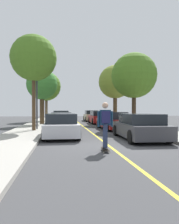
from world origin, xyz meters
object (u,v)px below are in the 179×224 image
object	(u,v)px
fire_hydrant	(130,123)
parked_car_left_nearest	(61,126)
street_tree_left_far	(46,86)
skateboard	(105,149)
street_tree_left_near	(42,85)
parked_car_right_near	(113,121)
street_tree_left_nearest	(34,58)
streetlamp	(37,81)
parked_car_right_far	(98,117)
street_tree_right_nearest	(134,76)
parked_car_left_near	(61,120)
parked_car_left_far	(61,117)
parked_car_right_farthest	(91,116)
street_tree_right_near	(115,82)
skateboarder	(105,122)
parked_car_right_nearest	(139,127)

from	to	relation	value
fire_hydrant	parked_car_left_nearest	bearing A→B (deg)	-139.91
street_tree_left_far	skateboard	size ratio (longest dim) A/B	7.24
street_tree_left_near	parked_car_right_near	bearing A→B (deg)	-41.14
street_tree_left_nearest	street_tree_left_near	xyz separation A→B (m)	(0.00, 6.55, -1.06)
street_tree_left_nearest	streetlamp	distance (m)	1.74
parked_car_right_far	street_tree_left_far	bearing A→B (deg)	139.65
street_tree_right_nearest	parked_car_left_near	bearing A→B (deg)	167.51
parked_car_left_far	parked_car_right_farthest	world-z (taller)	parked_car_right_farthest
parked_car_left_far	street_tree_right_near	bearing A→B (deg)	-20.15
street_tree_left_nearest	fire_hydrant	size ratio (longest dim) A/B	9.24
street_tree_left_near	street_tree_left_nearest	bearing A→B (deg)	-90.00
streetlamp	skateboarder	bearing A→B (deg)	-68.02
street_tree_left_near	street_tree_left_far	xyz separation A→B (m)	(-0.00, 6.54, 0.50)
parked_car_right_nearest	street_tree_right_near	distance (m)	13.11
parked_car_right_far	street_tree_left_nearest	xyz separation A→B (m)	(-5.88, -8.10, 4.35)
street_tree_right_near	skateboard	size ratio (longest dim) A/B	7.31
street_tree_right_nearest	skateboard	size ratio (longest dim) A/B	7.04
parked_car_left_nearest	street_tree_left_nearest	size ratio (longest dim) A/B	0.65
street_tree_left_nearest	skateboarder	distance (m)	8.96
street_tree_left_nearest	street_tree_left_far	world-z (taller)	street_tree_left_nearest
parked_car_right_farthest	parked_car_right_nearest	bearing A→B (deg)	-90.00
street_tree_left_far	fire_hydrant	world-z (taller)	street_tree_left_far
parked_car_left_near	street_tree_right_nearest	world-z (taller)	street_tree_right_nearest
street_tree_right_near	skateboarder	distance (m)	16.31
street_tree_left_near	skateboard	world-z (taller)	street_tree_left_near
parked_car_right_near	street_tree_left_far	world-z (taller)	street_tree_left_far
parked_car_right_far	skateboarder	world-z (taller)	skateboarder
street_tree_right_near	skateboarder	world-z (taller)	street_tree_right_near
parked_car_left_far	parked_car_right_near	distance (m)	9.70
parked_car_left_far	parked_car_left_nearest	bearing A→B (deg)	-90.00
street_tree_left_nearest	parked_car_right_farthest	bearing A→B (deg)	66.65
street_tree_left_near	street_tree_right_nearest	distance (m)	9.02
fire_hydrant	parked_car_left_far	bearing A→B (deg)	123.07
fire_hydrant	skateboard	world-z (taller)	fire_hydrant
parked_car_left_far	street_tree_left_near	xyz separation A→B (m)	(-1.85, -3.69, 3.28)
parked_car_left_near	street_tree_left_near	distance (m)	5.06
parked_car_left_nearest	street_tree_left_near	bearing A→B (deg)	101.03
parked_car_left_near	parked_car_right_near	xyz separation A→B (m)	(4.04, -1.81, 0.01)
parked_car_right_farthest	street_tree_right_near	bearing A→B (deg)	-71.58
parked_car_left_nearest	streetlamp	world-z (taller)	streetlamp
street_tree_left_nearest	street_tree_left_far	bearing A→B (deg)	90.00
parked_car_right_nearest	parked_car_right_farthest	bearing A→B (deg)	90.00
street_tree_left_near	street_tree_left_far	bearing A→B (deg)	90.00
street_tree_left_far	skateboarder	bearing A→B (deg)	-80.38
parked_car_left_nearest	fire_hydrant	distance (m)	7.24
parked_car_left_nearest	parked_car_right_near	world-z (taller)	parked_car_right_near
street_tree_left_far	fire_hydrant	xyz separation A→B (m)	(7.38, -11.36, -3.99)
street_tree_right_near	streetlamp	xyz separation A→B (m)	(-7.63, -7.04, -0.90)
parked_car_left_nearest	street_tree_left_nearest	world-z (taller)	street_tree_left_nearest
street_tree_right_nearest	skateboard	bearing A→B (deg)	-115.03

